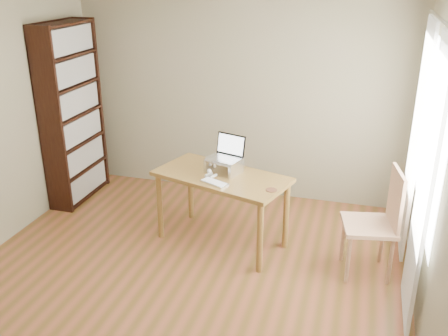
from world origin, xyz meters
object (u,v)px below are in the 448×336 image
at_px(laptop, 225,152).
at_px(cat, 223,165).
at_px(desk, 222,185).
at_px(keyboard, 214,183).
at_px(chair, 379,220).
at_px(bookshelf, 72,114).

bearing_deg(laptop, cat, -114.76).
relative_size(desk, keyboard, 4.79).
distance_m(cat, chair, 1.57).
xyz_separation_m(bookshelf, cat, (1.97, -0.47, -0.24)).
distance_m(desk, laptop, 0.33).
distance_m(bookshelf, cat, 2.03).
bearing_deg(chair, laptop, 157.99).
bearing_deg(bookshelf, desk, -16.27).
height_order(bookshelf, desk, bookshelf).
xyz_separation_m(cat, chair, (1.53, -0.27, -0.26)).
distance_m(laptop, keyboard, 0.40).
height_order(bookshelf, chair, bookshelf).
height_order(desk, keyboard, keyboard).
distance_m(desk, chair, 1.52).
height_order(desk, cat, cat).
relative_size(bookshelf, chair, 2.05).
xyz_separation_m(laptop, keyboard, (-0.01, -0.36, -0.18)).
height_order(laptop, chair, laptop).
xyz_separation_m(desk, chair, (1.51, -0.15, -0.09)).
height_order(laptop, cat, laptop).
relative_size(bookshelf, laptop, 5.67).
bearing_deg(desk, bookshelf, -179.35).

